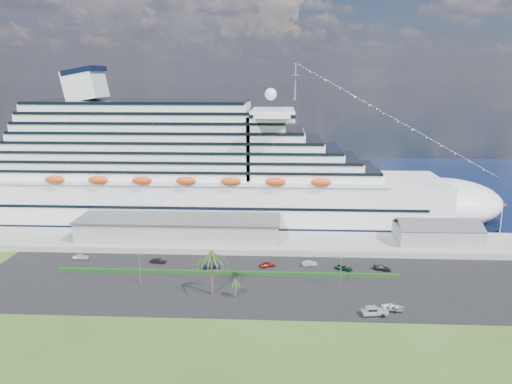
# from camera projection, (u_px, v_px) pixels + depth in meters

# --- Properties ---
(ground) EXTENTS (420.00, 420.00, 0.00)m
(ground) POSITION_uv_depth(u_px,v_px,m) (254.00, 303.00, 111.73)
(ground) COLOR #37531B
(ground) RESTS_ON ground
(asphalt_lot) EXTENTS (140.00, 38.00, 0.12)m
(asphalt_lot) POSITION_uv_depth(u_px,v_px,m) (257.00, 283.00, 122.42)
(asphalt_lot) COLOR black
(asphalt_lot) RESTS_ON ground
(wharf) EXTENTS (240.00, 20.00, 1.80)m
(wharf) POSITION_uv_depth(u_px,v_px,m) (261.00, 242.00, 150.46)
(wharf) COLOR gray
(wharf) RESTS_ON ground
(water) EXTENTS (420.00, 160.00, 0.02)m
(water) POSITION_uv_depth(u_px,v_px,m) (269.00, 183.00, 238.26)
(water) COLOR black
(water) RESTS_ON ground
(cruise_ship) EXTENTS (191.00, 38.00, 54.00)m
(cruise_ship) POSITION_uv_depth(u_px,v_px,m) (202.00, 175.00, 171.35)
(cruise_ship) COLOR silver
(cruise_ship) RESTS_ON ground
(terminal_building) EXTENTS (61.00, 15.00, 6.30)m
(terminal_building) POSITION_uv_depth(u_px,v_px,m) (179.00, 228.00, 150.78)
(terminal_building) COLOR gray
(terminal_building) RESTS_ON wharf
(port_shed) EXTENTS (24.00, 12.31, 7.37)m
(port_shed) POSITION_uv_depth(u_px,v_px,m) (437.00, 234.00, 147.11)
(port_shed) COLOR gray
(port_shed) RESTS_ON wharf
(flagpole) EXTENTS (1.08, 0.16, 12.00)m
(flagpole) POSITION_uv_depth(u_px,v_px,m) (501.00, 222.00, 145.35)
(flagpole) COLOR silver
(flagpole) RESTS_ON wharf
(hedge) EXTENTS (88.00, 1.10, 0.90)m
(hedge) POSITION_uv_depth(u_px,v_px,m) (226.00, 273.00, 127.57)
(hedge) COLOR black
(hedge) RESTS_ON asphalt_lot
(lamp_post_left) EXTENTS (1.60, 0.35, 8.27)m
(lamp_post_left) POSITION_uv_depth(u_px,v_px,m) (140.00, 265.00, 119.70)
(lamp_post_left) COLOR gray
(lamp_post_left) RESTS_ON asphalt_lot
(lamp_post_right) EXTENTS (1.60, 0.35, 8.27)m
(lamp_post_right) POSITION_uv_depth(u_px,v_px,m) (341.00, 269.00, 117.33)
(lamp_post_right) COLOR gray
(lamp_post_right) RESTS_ON asphalt_lot
(palm_tall) EXTENTS (8.82, 8.82, 11.13)m
(palm_tall) POSITION_uv_depth(u_px,v_px,m) (212.00, 257.00, 114.06)
(palm_tall) COLOR #47301E
(palm_tall) RESTS_ON ground
(palm_short) EXTENTS (3.53, 3.53, 4.56)m
(palm_short) POSITION_uv_depth(u_px,v_px,m) (235.00, 283.00, 113.56)
(palm_short) COLOR #47301E
(palm_short) RESTS_ON ground
(parked_car_0) EXTENTS (4.49, 2.28, 1.47)m
(parked_car_0) POSITION_uv_depth(u_px,v_px,m) (81.00, 257.00, 138.19)
(parked_car_0) COLOR silver
(parked_car_0) RESTS_ON asphalt_lot
(parked_car_1) EXTENTS (4.28, 1.93, 1.36)m
(parked_car_1) POSITION_uv_depth(u_px,v_px,m) (158.00, 261.00, 135.32)
(parked_car_1) COLOR black
(parked_car_1) RESTS_ON asphalt_lot
(parked_car_2) EXTENTS (4.76, 2.75, 1.25)m
(parked_car_2) POSITION_uv_depth(u_px,v_px,m) (159.00, 260.00, 136.02)
(parked_car_2) COLOR gray
(parked_car_2) RESTS_ON asphalt_lot
(parked_car_3) EXTENTS (4.88, 3.28, 1.31)m
(parked_car_3) POSITION_uv_depth(u_px,v_px,m) (211.00, 266.00, 131.51)
(parked_car_3) COLOR #15184B
(parked_car_3) RESTS_ON asphalt_lot
(parked_car_4) EXTENTS (4.53, 3.24, 1.43)m
(parked_car_4) POSITION_uv_depth(u_px,v_px,m) (268.00, 264.00, 132.52)
(parked_car_4) COLOR maroon
(parked_car_4) RESTS_ON asphalt_lot
(parked_car_5) EXTENTS (4.23, 2.10, 1.33)m
(parked_car_5) POSITION_uv_depth(u_px,v_px,m) (310.00, 263.00, 133.41)
(parked_car_5) COLOR #999C9F
(parked_car_5) RESTS_ON asphalt_lot
(parked_car_6) EXTENTS (4.89, 3.60, 1.24)m
(parked_car_6) POSITION_uv_depth(u_px,v_px,m) (344.00, 268.00, 130.56)
(parked_car_6) COLOR #0C321A
(parked_car_6) RESTS_ON asphalt_lot
(parked_car_7) EXTENTS (4.98, 3.41, 1.34)m
(parked_car_7) POSITION_uv_depth(u_px,v_px,m) (382.00, 268.00, 130.28)
(parked_car_7) COLOR black
(parked_car_7) RESTS_ON asphalt_lot
(pickup_truck) EXTENTS (5.62, 2.70, 1.90)m
(pickup_truck) POSITION_uv_depth(u_px,v_px,m) (374.00, 311.00, 105.35)
(pickup_truck) COLOR black
(pickup_truck) RESTS_ON asphalt_lot
(boat_trailer) EXTENTS (5.69, 3.95, 1.60)m
(boat_trailer) POSITION_uv_depth(u_px,v_px,m) (392.00, 307.00, 107.18)
(boat_trailer) COLOR gray
(boat_trailer) RESTS_ON asphalt_lot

